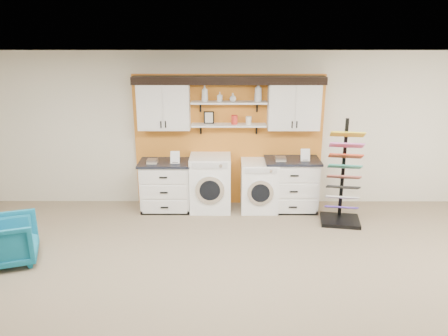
{
  "coord_description": "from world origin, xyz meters",
  "views": [
    {
      "loc": [
        -0.06,
        -3.75,
        3.17
      ],
      "look_at": [
        -0.08,
        2.3,
        1.22
      ],
      "focal_mm": 35.0,
      "sensor_mm": 36.0,
      "label": 1
    }
  ],
  "objects_px": {
    "armchair": "(9,240)",
    "base_cabinet_left": "(166,185)",
    "washer": "(210,183)",
    "base_cabinet_right": "(291,184)",
    "dryer": "(259,185)",
    "sample_rack": "(342,192)"
  },
  "relations": [
    {
      "from": "armchair",
      "to": "base_cabinet_left",
      "type": "bearing_deg",
      "value": -64.26
    },
    {
      "from": "washer",
      "to": "base_cabinet_right",
      "type": "bearing_deg",
      "value": 0.13
    },
    {
      "from": "armchair",
      "to": "dryer",
      "type": "bearing_deg",
      "value": -80.88
    },
    {
      "from": "base_cabinet_left",
      "to": "sample_rack",
      "type": "height_order",
      "value": "sample_rack"
    },
    {
      "from": "dryer",
      "to": "washer",
      "type": "bearing_deg",
      "value": -180.0
    },
    {
      "from": "armchair",
      "to": "base_cabinet_right",
      "type": "bearing_deg",
      "value": -84.17
    },
    {
      "from": "base_cabinet_left",
      "to": "base_cabinet_right",
      "type": "distance_m",
      "value": 2.26
    },
    {
      "from": "dryer",
      "to": "armchair",
      "type": "distance_m",
      "value": 4.11
    },
    {
      "from": "base_cabinet_right",
      "to": "washer",
      "type": "height_order",
      "value": "washer"
    },
    {
      "from": "sample_rack",
      "to": "armchair",
      "type": "xyz_separation_m",
      "value": [
        -4.99,
        -1.35,
        -0.22
      ]
    },
    {
      "from": "base_cabinet_right",
      "to": "armchair",
      "type": "height_order",
      "value": "base_cabinet_right"
    },
    {
      "from": "washer",
      "to": "armchair",
      "type": "distance_m",
      "value": 3.36
    },
    {
      "from": "base_cabinet_left",
      "to": "dryer",
      "type": "distance_m",
      "value": 1.68
    },
    {
      "from": "base_cabinet_left",
      "to": "armchair",
      "type": "bearing_deg",
      "value": -135.79
    },
    {
      "from": "base_cabinet_left",
      "to": "washer",
      "type": "bearing_deg",
      "value": -0.24
    },
    {
      "from": "dryer",
      "to": "armchair",
      "type": "relative_size",
      "value": 1.25
    },
    {
      "from": "base_cabinet_left",
      "to": "washer",
      "type": "xyz_separation_m",
      "value": [
        0.8,
        -0.0,
        0.05
      ]
    },
    {
      "from": "base_cabinet_right",
      "to": "sample_rack",
      "type": "xyz_separation_m",
      "value": [
        0.77,
        -0.56,
        0.08
      ]
    },
    {
      "from": "dryer",
      "to": "sample_rack",
      "type": "distance_m",
      "value": 1.47
    },
    {
      "from": "base_cabinet_left",
      "to": "washer",
      "type": "height_order",
      "value": "washer"
    },
    {
      "from": "base_cabinet_left",
      "to": "washer",
      "type": "relative_size",
      "value": 0.92
    },
    {
      "from": "washer",
      "to": "dryer",
      "type": "bearing_deg",
      "value": 0.0
    }
  ]
}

